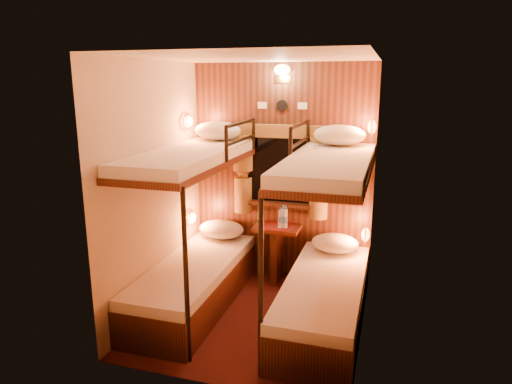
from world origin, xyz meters
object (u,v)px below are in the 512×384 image
(bottle_right, at_px, (284,218))
(bunk_left, at_px, (194,253))
(table, at_px, (277,246))
(bunk_right, at_px, (325,268))
(bottle_left, at_px, (281,218))

(bottle_right, bearing_deg, bunk_left, -134.61)
(table, distance_m, bottle_right, 0.36)
(bunk_right, height_order, bottle_right, bunk_right)
(bottle_right, bearing_deg, bottle_left, 135.98)
(bottle_left, bearing_deg, bunk_left, -131.05)
(bunk_left, bearing_deg, table, 50.33)
(table, height_order, bottle_left, bottle_left)
(bunk_left, distance_m, bunk_right, 1.30)
(bunk_left, distance_m, bottle_right, 1.07)
(bunk_left, bearing_deg, bunk_right, 0.00)
(bunk_left, bearing_deg, bottle_right, 45.39)
(table, relative_size, bottle_right, 2.54)
(bunk_right, distance_m, table, 1.02)
(table, height_order, bottle_right, bottle_right)
(bottle_left, distance_m, bottle_right, 0.07)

